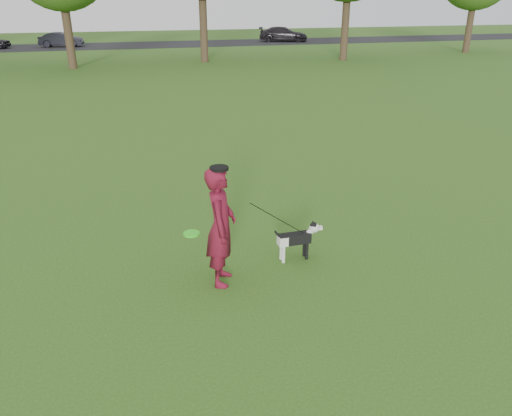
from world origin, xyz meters
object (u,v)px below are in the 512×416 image
object	(u,v)px
car_mid	(61,39)
man	(221,227)
dog	(298,237)
car_right	(283,34)

from	to	relation	value
car_mid	man	bearing A→B (deg)	-164.35
dog	car_right	bearing A→B (deg)	71.53
man	car_mid	xyz separation A→B (m)	(-4.90, 40.09, -0.29)
man	car_right	world-z (taller)	man
car_mid	car_right	distance (m)	19.49
dog	car_mid	bearing A→B (deg)	98.88
car_mid	dog	bearing A→B (deg)	-162.44
dog	car_mid	distance (m)	40.23
man	dog	size ratio (longest dim) A/B	2.15
man	car_mid	size ratio (longest dim) A/B	0.51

